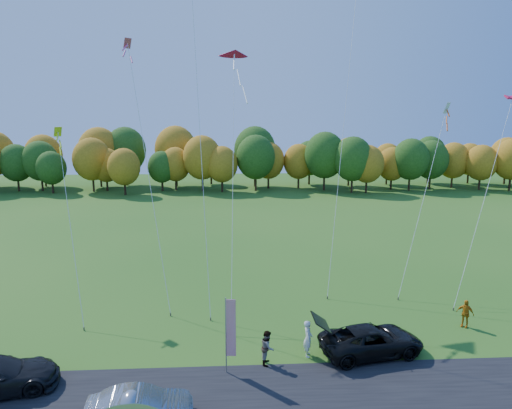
{
  "coord_description": "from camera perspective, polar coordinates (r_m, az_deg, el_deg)",
  "views": [
    {
      "loc": [
        -1.62,
        -22.25,
        12.41
      ],
      "look_at": [
        0.0,
        6.0,
        7.0
      ],
      "focal_mm": 32.0,
      "sensor_mm": 36.0,
      "label": 1
    }
  ],
  "objects": [
    {
      "name": "ground",
      "position": [
        25.53,
        0.81,
        -18.27
      ],
      "size": [
        160.0,
        160.0,
        0.0
      ],
      "primitive_type": "plane",
      "color": "#235817"
    },
    {
      "name": "asphalt_strip",
      "position": [
        22.12,
        1.61,
        -23.28
      ],
      "size": [
        90.0,
        6.0,
        0.01
      ],
      "primitive_type": "cube",
      "color": "black",
      "rests_on": "ground"
    },
    {
      "name": "tree_line",
      "position": [
        78.25,
        -2.05,
        1.69
      ],
      "size": [
        116.0,
        12.0,
        10.0
      ],
      "primitive_type": null,
      "color": "#1E4711",
      "rests_on": "ground"
    },
    {
      "name": "black_suv",
      "position": [
        25.99,
        14.24,
        -16.15
      ],
      "size": [
        5.89,
        3.54,
        1.53
      ],
      "primitive_type": "imported",
      "rotation": [
        0.0,
        0.0,
        1.76
      ],
      "color": "black",
      "rests_on": "ground"
    },
    {
      "name": "silver_sedan",
      "position": [
        21.03,
        -14.34,
        -23.34
      ],
      "size": [
        4.48,
        1.98,
        1.43
      ],
      "primitive_type": "imported",
      "rotation": [
        0.0,
        0.0,
        1.68
      ],
      "color": "#99999D",
      "rests_on": "ground"
    },
    {
      "name": "person_tailgate_a",
      "position": [
        25.14,
        6.51,
        -16.29
      ],
      "size": [
        0.55,
        0.77,
        1.96
      ],
      "primitive_type": "imported",
      "rotation": [
        0.0,
        0.0,
        1.45
      ],
      "color": "silver",
      "rests_on": "ground"
    },
    {
      "name": "person_tailgate_b",
      "position": [
        24.36,
        1.46,
        -17.4
      ],
      "size": [
        0.82,
        0.97,
        1.77
      ],
      "primitive_type": "imported",
      "rotation": [
        0.0,
        0.0,
        1.39
      ],
      "color": "gray",
      "rests_on": "ground"
    },
    {
      "name": "person_east",
      "position": [
        30.79,
        24.68,
        -12.26
      ],
      "size": [
        1.02,
        0.98,
        1.71
      ],
      "primitive_type": "imported",
      "rotation": [
        0.0,
        0.0,
        -0.73
      ],
      "color": "#C17312",
      "rests_on": "ground"
    },
    {
      "name": "feather_flag",
      "position": [
        22.96,
        -3.3,
        -15.07
      ],
      "size": [
        0.52,
        0.09,
        3.92
      ],
      "color": "#999999",
      "rests_on": "ground"
    },
    {
      "name": "kite_delta_blue",
      "position": [
        32.52,
        -7.49,
        16.52
      ],
      "size": [
        3.34,
        12.21,
        31.63
      ],
      "color": "#4C3F33",
      "rests_on": "ground"
    },
    {
      "name": "kite_parafoil_orange",
      "position": [
        36.99,
        11.54,
        15.95
      ],
      "size": [
        6.72,
        12.77,
        32.04
      ],
      "color": "#4C3F33",
      "rests_on": "ground"
    },
    {
      "name": "kite_delta_red",
      "position": [
        30.36,
        -2.86,
        5.99
      ],
      "size": [
        2.22,
        11.08,
        18.25
      ],
      "color": "#4C3F33",
      "rests_on": "ground"
    },
    {
      "name": "kite_parafoil_rainbow",
      "position": [
        36.44,
        26.81,
        1.21
      ],
      "size": [
        8.89,
        8.33,
        14.42
      ],
      "color": "#4C3F33",
      "rests_on": "ground"
    },
    {
      "name": "kite_diamond_yellow",
      "position": [
        31.39,
        -22.25,
        -2.07
      ],
      "size": [
        3.55,
        7.07,
        12.11
      ],
      "color": "#4C3F33",
      "rests_on": "ground"
    },
    {
      "name": "kite_diamond_white",
      "position": [
        35.19,
        20.24,
        0.77
      ],
      "size": [
        5.69,
        6.03,
        13.96
      ],
      "color": "#4C3F33",
      "rests_on": "ground"
    },
    {
      "name": "kite_diamond_pink",
      "position": [
        30.9,
        -13.34,
        3.86
      ],
      "size": [
        3.62,
        6.22,
        18.06
      ],
      "color": "#4C3F33",
      "rests_on": "ground"
    }
  ]
}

